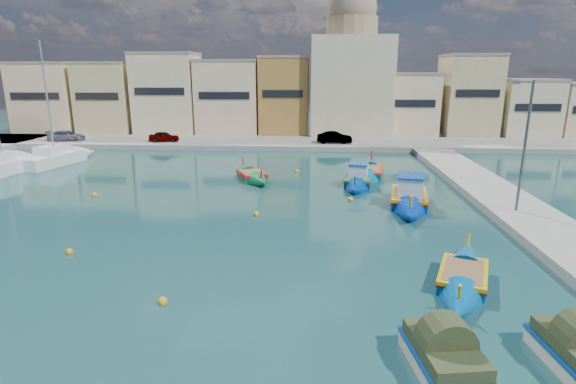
% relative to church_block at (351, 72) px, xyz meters
% --- Properties ---
extents(ground, '(160.00, 160.00, 0.00)m').
position_rel_church_block_xyz_m(ground, '(-10.00, -40.00, -8.41)').
color(ground, '#163F43').
rests_on(ground, ground).
extents(north_quay, '(80.00, 8.00, 0.60)m').
position_rel_church_block_xyz_m(north_quay, '(-10.00, -8.00, -8.11)').
color(north_quay, gray).
rests_on(north_quay, ground).
extents(north_townhouses, '(83.20, 7.87, 10.19)m').
position_rel_church_block_xyz_m(north_townhouses, '(-3.32, -0.64, -3.41)').
color(north_townhouses, beige).
rests_on(north_townhouses, ground).
extents(church_block, '(10.00, 10.00, 19.10)m').
position_rel_church_block_xyz_m(church_block, '(0.00, 0.00, 0.00)').
color(church_block, beige).
rests_on(church_block, ground).
extents(quay_street_lamp, '(1.18, 0.16, 8.00)m').
position_rel_church_block_xyz_m(quay_street_lamp, '(7.44, -34.00, -4.07)').
color(quay_street_lamp, '#595B60').
rests_on(quay_street_lamp, ground).
extents(parked_cars, '(35.31, 2.29, 1.29)m').
position_rel_church_block_xyz_m(parked_cars, '(-19.56, -9.50, -7.20)').
color(parked_cars, '#4C1919').
rests_on(parked_cars, north_quay).
extents(luzzu_turquoise_cabin, '(3.93, 10.15, 3.19)m').
position_rel_church_block_xyz_m(luzzu_turquoise_cabin, '(1.79, -31.39, -8.02)').
color(luzzu_turquoise_cabin, '#0031AB').
rests_on(luzzu_turquoise_cabin, ground).
extents(luzzu_blue_cabin, '(3.28, 7.91, 2.72)m').
position_rel_church_block_xyz_m(luzzu_blue_cabin, '(-1.04, -26.42, -8.08)').
color(luzzu_blue_cabin, '#0038A3').
rests_on(luzzu_blue_cabin, ground).
extents(luzzu_cyan_mid, '(4.12, 9.79, 2.82)m').
position_rel_church_block_xyz_m(luzzu_cyan_mid, '(-0.04, -23.73, -8.11)').
color(luzzu_cyan_mid, '#00699D').
rests_on(luzzu_cyan_mid, ground).
extents(luzzu_green, '(4.59, 7.21, 2.24)m').
position_rel_church_block_xyz_m(luzzu_green, '(-9.47, -25.02, -8.17)').
color(luzzu_green, '#0B773B').
rests_on(luzzu_green, ground).
extents(luzzu_blue_south, '(4.35, 7.80, 2.22)m').
position_rel_church_block_xyz_m(luzzu_blue_south, '(1.72, -42.83, -8.18)').
color(luzzu_blue_south, '#005AAB').
rests_on(luzzu_blue_south, ground).
extents(tender_near, '(2.14, 3.35, 1.55)m').
position_rel_church_block_xyz_m(tender_near, '(-0.62, -48.62, -7.93)').
color(tender_near, beige).
rests_on(tender_near, ground).
extents(yacht_north, '(4.46, 9.30, 11.97)m').
position_rel_church_block_xyz_m(yacht_north, '(-28.37, -18.63, -7.94)').
color(yacht_north, white).
rests_on(yacht_north, ground).
extents(yacht_midnorth, '(3.46, 8.90, 12.33)m').
position_rel_church_block_xyz_m(yacht_midnorth, '(-30.85, -22.59, -7.92)').
color(yacht_midnorth, white).
rests_on(yacht_midnorth, ground).
extents(mooring_buoys, '(26.92, 23.32, 0.36)m').
position_rel_church_block_xyz_m(mooring_buoys, '(-7.84, -34.49, -8.33)').
color(mooring_buoys, gold).
rests_on(mooring_buoys, ground).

